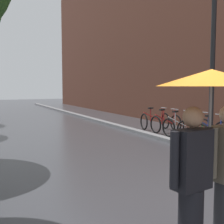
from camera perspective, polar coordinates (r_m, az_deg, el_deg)
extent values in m
cube|color=brown|center=(17.98, 20.88, 15.99)|extent=(8.00, 36.00, 10.74)
cube|color=slate|center=(13.68, 0.16, -2.51)|extent=(0.30, 36.00, 0.12)
torus|color=black|center=(10.43, 20.83, -3.64)|extent=(0.14, 0.70, 0.70)
torus|color=black|center=(9.64, 17.17, -4.22)|extent=(0.14, 0.70, 0.70)
cylinder|color=#233DA8|center=(9.92, 18.73, -2.84)|extent=(0.88, 0.13, 0.43)
cylinder|color=#233DA8|center=(9.84, 18.37, -2.46)|extent=(0.04, 0.04, 0.55)
cube|color=black|center=(9.80, 18.42, -0.69)|extent=(0.23, 0.12, 0.06)
cylinder|color=#233DA8|center=(10.33, 20.61, -2.09)|extent=(0.04, 0.04, 0.58)
cylinder|color=#9E9EA3|center=(10.30, 20.66, -0.49)|extent=(0.08, 0.46, 0.03)
torus|color=black|center=(11.18, 17.54, -2.97)|extent=(0.16, 0.70, 0.70)
torus|color=black|center=(10.41, 14.03, -3.47)|extent=(0.16, 0.70, 0.70)
cylinder|color=#1E7A38|center=(10.69, 15.52, -2.20)|extent=(0.88, 0.16, 0.43)
cylinder|color=#1E7A38|center=(10.60, 15.17, -1.85)|extent=(0.04, 0.04, 0.55)
cube|color=black|center=(10.57, 15.21, -0.20)|extent=(0.23, 0.13, 0.06)
cylinder|color=#1E7A38|center=(11.08, 17.32, -1.52)|extent=(0.04, 0.04, 0.58)
cylinder|color=#9E9EA3|center=(11.05, 17.36, -0.03)|extent=(0.09, 0.46, 0.03)
torus|color=black|center=(11.61, 14.90, -2.61)|extent=(0.10, 0.70, 0.70)
torus|color=black|center=(10.93, 11.05, -3.01)|extent=(0.10, 0.70, 0.70)
cylinder|color=silver|center=(11.17, 12.67, -1.83)|extent=(0.88, 0.09, 0.43)
cylinder|color=silver|center=(11.10, 12.28, -1.48)|extent=(0.04, 0.04, 0.55)
cube|color=black|center=(11.07, 12.31, 0.09)|extent=(0.23, 0.11, 0.06)
cylinder|color=silver|center=(11.52, 14.64, -1.21)|extent=(0.04, 0.04, 0.58)
cylinder|color=#9E9EA3|center=(11.49, 14.68, 0.22)|extent=(0.05, 0.46, 0.03)
torus|color=black|center=(12.30, 12.43, -2.14)|extent=(0.08, 0.70, 0.70)
torus|color=black|center=(11.68, 8.57, -2.45)|extent=(0.08, 0.70, 0.70)
cylinder|color=red|center=(11.90, 10.18, -1.37)|extent=(0.88, 0.06, 0.43)
cylinder|color=red|center=(11.83, 9.79, -1.04)|extent=(0.04, 0.04, 0.55)
cube|color=black|center=(11.80, 9.81, 0.44)|extent=(0.22, 0.11, 0.06)
cylinder|color=red|center=(12.21, 12.16, -0.81)|extent=(0.04, 0.04, 0.58)
cylinder|color=#9E9EA3|center=(12.19, 12.18, 0.55)|extent=(0.04, 0.46, 0.03)
torus|color=black|center=(13.00, 10.42, -1.71)|extent=(0.16, 0.70, 0.70)
torus|color=black|center=(12.56, 6.30, -1.90)|extent=(0.16, 0.70, 0.70)
cylinder|color=red|center=(12.70, 7.99, -0.93)|extent=(0.88, 0.16, 0.43)
cylinder|color=red|center=(12.65, 7.58, -0.61)|extent=(0.04, 0.04, 0.55)
cube|color=black|center=(12.63, 7.60, 0.77)|extent=(0.23, 0.13, 0.06)
cylinder|color=red|center=(12.93, 10.12, -0.45)|extent=(0.04, 0.04, 0.58)
cylinder|color=#9E9EA3|center=(12.91, 10.14, 0.83)|extent=(0.09, 0.46, 0.03)
cube|color=black|center=(3.11, 15.43, -8.93)|extent=(0.42, 0.27, 0.62)
sphere|color=#9E7051|center=(3.04, 15.63, -0.96)|extent=(0.21, 0.21, 0.21)
cylinder|color=black|center=(2.92, 12.14, -9.13)|extent=(0.09, 0.09, 0.56)
cylinder|color=black|center=(3.29, 18.37, -7.69)|extent=(0.09, 0.09, 0.56)
cylinder|color=#665B4C|center=(3.35, 19.25, -7.53)|extent=(0.09, 0.09, 0.55)
cylinder|color=#9E9EA3|center=(3.30, 18.64, -4.39)|extent=(0.02, 0.02, 1.09)
cone|color=orange|center=(3.26, 18.95, 6.39)|extent=(1.17, 1.17, 0.18)
cylinder|color=black|center=(7.59, 19.05, 6.22)|extent=(0.12, 0.12, 4.12)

